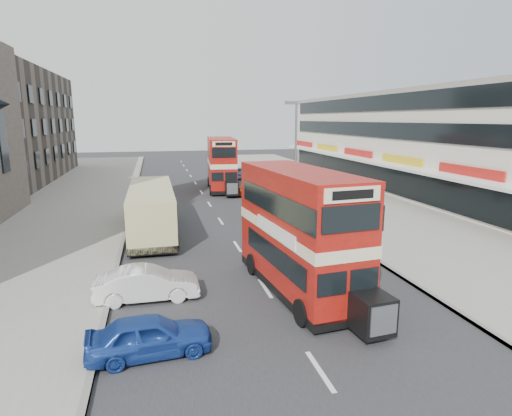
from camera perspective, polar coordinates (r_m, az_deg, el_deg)
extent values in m
plane|color=#28282B|center=(16.01, 3.09, -13.36)|extent=(160.00, 160.00, 0.00)
cube|color=#28282B|center=(34.81, -6.24, 0.50)|extent=(12.00, 90.00, 0.01)
cube|color=gray|center=(38.13, 11.95, 1.42)|extent=(12.00, 90.00, 0.15)
cube|color=gray|center=(35.42, -25.88, -0.32)|extent=(12.00, 90.00, 0.15)
cube|color=gray|center=(34.60, -16.31, 0.14)|extent=(0.20, 90.00, 0.16)
cube|color=gray|center=(36.03, 3.42, 1.06)|extent=(0.20, 90.00, 0.16)
cube|color=beige|center=(43.32, 20.77, 8.03)|extent=(8.00, 46.00, 9.00)
cube|color=black|center=(41.46, 15.82, 4.18)|extent=(0.10, 44.00, 2.40)
cube|color=gray|center=(43.31, 21.23, 14.11)|extent=(8.20, 46.20, 0.40)
cube|color=white|center=(40.90, 14.88, 6.11)|extent=(1.80, 44.00, 0.20)
cylinder|color=slate|center=(33.76, 5.31, 7.02)|extent=(0.16, 0.16, 8.00)
cube|color=slate|center=(33.54, 4.77, 13.84)|extent=(1.00, 0.20, 0.25)
cube|color=black|center=(17.55, 5.56, -9.90)|extent=(3.12, 7.67, 0.33)
cube|color=maroon|center=(17.17, 5.63, -6.43)|extent=(3.10, 7.67, 2.05)
cube|color=beige|center=(16.84, 5.71, -2.66)|extent=(3.14, 7.71, 0.42)
cube|color=maroon|center=(16.60, 5.79, 1.08)|extent=(3.10, 7.67, 1.96)
cube|color=maroon|center=(16.43, 5.87, 4.70)|extent=(3.12, 7.69, 0.23)
cube|color=black|center=(14.21, 15.30, -13.47)|extent=(1.23, 1.23, 1.21)
cube|color=black|center=(41.73, -4.59, 2.88)|extent=(3.08, 7.80, 0.33)
cube|color=maroon|center=(41.57, -4.62, 4.44)|extent=(3.06, 7.80, 2.09)
cube|color=beige|center=(41.43, -4.64, 6.07)|extent=(3.10, 7.84, 0.43)
cube|color=maroon|center=(41.33, -4.67, 7.65)|extent=(3.06, 7.80, 2.00)
cube|color=maroon|center=(41.27, -4.70, 9.13)|extent=(3.08, 7.82, 0.24)
cube|color=black|center=(37.38, -3.26, 2.67)|extent=(1.24, 1.24, 1.24)
cube|color=black|center=(26.55, -13.66, -2.48)|extent=(2.55, 9.95, 0.40)
cube|color=#C4BD7E|center=(26.29, -13.78, -0.06)|extent=(2.53, 9.95, 2.58)
imported|color=navy|center=(13.35, -14.01, -16.21)|extent=(3.73, 1.76, 1.23)
imported|color=white|center=(17.04, -14.34, -9.77)|extent=(3.92, 1.38, 1.29)
imported|color=maroon|center=(29.70, 3.70, 0.03)|extent=(5.28, 2.50, 1.49)
imported|color=#B83612|center=(38.47, 0.24, 2.64)|extent=(4.88, 2.63, 1.30)
imported|color=#5E8CBD|center=(48.59, -2.58, 4.65)|extent=(4.34, 1.88, 1.46)
imported|color=gray|center=(32.12, 10.01, 1.41)|extent=(0.83, 0.81, 1.89)
imported|color=gray|center=(32.86, 1.99, 0.62)|extent=(0.64, 1.61, 0.83)
imported|color=black|center=(32.72, 2.00, 1.93)|extent=(0.63, 0.43, 1.66)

